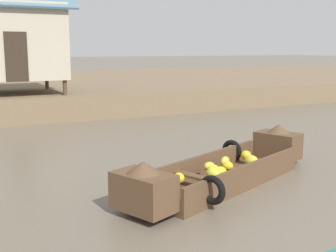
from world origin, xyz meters
TOP-DOWN VIEW (x-y plane):
  - ground_plane at (0.00, 10.00)m, footprint 300.00×300.00m
  - riverbank_strip at (0.00, 24.31)m, footprint 160.00×20.00m
  - banana_boat at (0.53, 5.29)m, footprint 5.31×2.87m
  - stilt_house_mid_left at (-1.91, 16.72)m, footprint 4.66×4.04m

SIDE VIEW (x-z plane):
  - ground_plane at x=0.00m, z-range 0.00..0.00m
  - banana_boat at x=0.53m, z-range -0.14..0.80m
  - riverbank_strip at x=0.00m, z-range 0.00..0.96m
  - stilt_house_mid_left at x=-1.91m, z-range 0.85..5.33m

